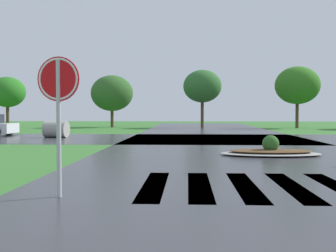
{
  "coord_description": "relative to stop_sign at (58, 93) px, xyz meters",
  "views": [
    {
      "loc": [
        -1.58,
        -2.53,
        1.47
      ],
      "look_at": [
        -2.35,
        13.7,
        0.91
      ],
      "focal_mm": 44.51,
      "sensor_mm": 36.0,
      "label": 1
    }
  ],
  "objects": [
    {
      "name": "asphalt_roadway",
      "position": [
        3.79,
        5.52,
        -1.78
      ],
      "size": [
        9.71,
        80.0,
        0.01
      ],
      "primitive_type": "cube",
      "color": "#35353A",
      "rests_on": "ground"
    },
    {
      "name": "asphalt_cross_road",
      "position": [
        3.79,
        15.55,
        -1.78
      ],
      "size": [
        90.0,
        8.74,
        0.01
      ],
      "primitive_type": "cube",
      "color": "#35353A",
      "rests_on": "ground"
    },
    {
      "name": "crosswalk_stripes",
      "position": [
        3.79,
        1.21,
        -1.78
      ],
      "size": [
        4.95,
        3.4,
        0.01
      ],
      "color": "white",
      "rests_on": "ground"
    },
    {
      "name": "stop_sign",
      "position": [
        0.0,
        0.0,
        0.0
      ],
      "size": [
        0.76,
        0.15,
        2.41
      ],
      "rotation": [
        0.0,
        0.0,
        -0.15
      ],
      "color": "#B2B5BA",
      "rests_on": "ground"
    },
    {
      "name": "median_island",
      "position": [
        4.98,
        7.07,
        -1.65
      ],
      "size": [
        3.35,
        1.73,
        0.68
      ],
      "color": "#9E9B93",
      "rests_on": "ground"
    },
    {
      "name": "drainage_pipe_stack",
      "position": [
        -5.24,
        16.19,
        -1.32
      ],
      "size": [
        1.38,
        1.08,
        0.93
      ],
      "color": "#9E9B93",
      "rests_on": "ground"
    },
    {
      "name": "background_treeline",
      "position": [
        5.92,
        30.49,
        1.86
      ],
      "size": [
        37.89,
        6.07,
        5.8
      ],
      "color": "#4C3823",
      "rests_on": "ground"
    }
  ]
}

